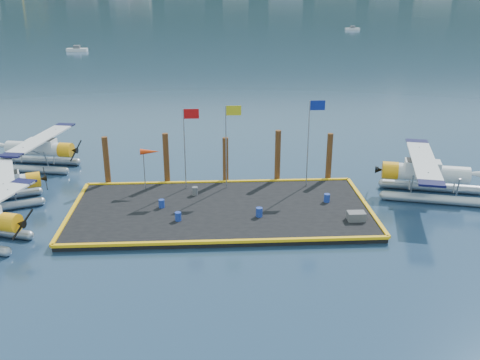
# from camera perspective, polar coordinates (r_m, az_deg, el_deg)

# --- Properties ---
(ground) EXTENTS (4000.00, 4000.00, 0.00)m
(ground) POSITION_cam_1_polar(r_m,az_deg,el_deg) (36.53, -2.04, -3.57)
(ground) COLOR #182A49
(ground) RESTS_ON ground
(dock) EXTENTS (20.00, 10.00, 0.40)m
(dock) POSITION_cam_1_polar(r_m,az_deg,el_deg) (36.45, -2.05, -3.28)
(dock) COLOR black
(dock) RESTS_ON ground
(dock_bumpers) EXTENTS (20.25, 10.25, 0.18)m
(dock_bumpers) POSITION_cam_1_polar(r_m,az_deg,el_deg) (36.33, -2.05, -2.86)
(dock_bumpers) COLOR #EFAE0E
(dock_bumpers) RESTS_ON dock
(seaplane_c) EXTENTS (9.23, 10.05, 3.56)m
(seaplane_c) POSITION_cam_1_polar(r_m,az_deg,el_deg) (47.77, -20.77, 2.93)
(seaplane_c) COLOR #999DA7
(seaplane_c) RESTS_ON ground
(seaplane_d) EXTENTS (9.90, 10.67, 3.80)m
(seaplane_d) POSITION_cam_1_polar(r_m,az_deg,el_deg) (41.01, 19.40, 0.46)
(seaplane_d) COLOR #999DA7
(seaplane_d) RESTS_ON ground
(drum_0) EXTENTS (0.40, 0.40, 0.56)m
(drum_0) POSITION_cam_1_polar(r_m,az_deg,el_deg) (36.71, -8.36, -2.50)
(drum_0) COLOR navy
(drum_0) RESTS_ON dock
(drum_1) EXTENTS (0.43, 0.43, 0.61)m
(drum_1) POSITION_cam_1_polar(r_m,az_deg,el_deg) (34.98, 2.06, -3.44)
(drum_1) COLOR navy
(drum_1) RESTS_ON dock
(drum_3) EXTENTS (0.40, 0.40, 0.57)m
(drum_3) POSITION_cam_1_polar(r_m,az_deg,el_deg) (34.61, -6.62, -3.88)
(drum_3) COLOR navy
(drum_3) RESTS_ON dock
(drum_4) EXTENTS (0.41, 0.41, 0.58)m
(drum_4) POSITION_cam_1_polar(r_m,az_deg,el_deg) (37.71, 9.25, -1.90)
(drum_4) COLOR navy
(drum_4) RESTS_ON dock
(drum_5) EXTENTS (0.43, 0.43, 0.60)m
(drum_5) POSITION_cam_1_polar(r_m,az_deg,el_deg) (38.54, -4.83, -1.18)
(drum_5) COLOR #4F4E53
(drum_5) RESTS_ON dock
(crate) EXTENTS (1.13, 0.75, 0.56)m
(crate) POSITION_cam_1_polar(r_m,az_deg,el_deg) (35.23, 12.29, -3.79)
(crate) COLOR #4F4E53
(crate) RESTS_ON dock
(flagpole_red) EXTENTS (1.14, 0.08, 6.00)m
(flagpole_red) POSITION_cam_1_polar(r_m,az_deg,el_deg) (38.64, -5.67, 4.64)
(flagpole_red) COLOR gray
(flagpole_red) RESTS_ON dock
(flagpole_yellow) EXTENTS (1.14, 0.08, 6.20)m
(flagpole_yellow) POSITION_cam_1_polar(r_m,az_deg,el_deg) (38.59, -1.21, 4.90)
(flagpole_yellow) COLOR gray
(flagpole_yellow) RESTS_ON dock
(flagpole_blue) EXTENTS (1.14, 0.08, 6.50)m
(flagpole_blue) POSITION_cam_1_polar(r_m,az_deg,el_deg) (39.20, 7.61, 5.23)
(flagpole_blue) COLOR gray
(flagpole_blue) RESTS_ON dock
(windsock) EXTENTS (1.40, 0.44, 3.12)m
(windsock) POSITION_cam_1_polar(r_m,az_deg,el_deg) (39.19, -9.61, 2.90)
(windsock) COLOR gray
(windsock) RESTS_ON dock
(piling_0) EXTENTS (0.44, 0.44, 4.00)m
(piling_0) POSITION_cam_1_polar(r_m,az_deg,el_deg) (41.60, -14.04, 1.82)
(piling_0) COLOR #4C2815
(piling_0) RESTS_ON ground
(piling_1) EXTENTS (0.44, 0.44, 4.20)m
(piling_1) POSITION_cam_1_polar(r_m,az_deg,el_deg) (40.95, -7.86, 2.11)
(piling_1) COLOR #4C2815
(piling_1) RESTS_ON ground
(piling_2) EXTENTS (0.44, 0.44, 3.80)m
(piling_2) POSITION_cam_1_polar(r_m,az_deg,el_deg) (40.88, -1.55, 1.97)
(piling_2) COLOR #4C2815
(piling_2) RESTS_ON ground
(piling_3) EXTENTS (0.44, 0.44, 4.30)m
(piling_3) POSITION_cam_1_polar(r_m,az_deg,el_deg) (41.10, 4.04, 2.40)
(piling_3) COLOR #4C2815
(piling_3) RESTS_ON ground
(piling_4) EXTENTS (0.44, 0.44, 4.00)m
(piling_4) POSITION_cam_1_polar(r_m,az_deg,el_deg) (41.83, 9.48, 2.27)
(piling_4) COLOR #4C2815
(piling_4) RESTS_ON ground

